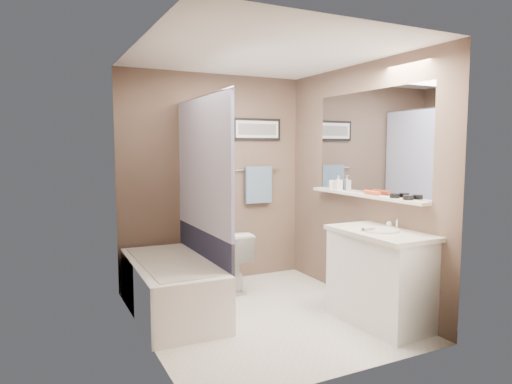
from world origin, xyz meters
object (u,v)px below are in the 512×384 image
bathtub (171,287)px  toilet (228,260)px  candle_bowl_near (408,198)px  candle_bowl_far (395,196)px  soap_bottle (338,183)px  glass_jar (333,185)px  vanity (380,279)px  hair_brush_front (372,193)px

bathtub → toilet: size_ratio=2.26×
candle_bowl_near → candle_bowl_far: bearing=90.0°
candle_bowl_near → soap_bottle: bearing=90.0°
bathtub → glass_jar: (1.79, -0.08, 0.92)m
candle_bowl_far → vanity: bearing=-166.0°
bathtub → candle_bowl_near: 2.32m
bathtub → glass_jar: 2.01m
candle_bowl_near → candle_bowl_far: same height
hair_brush_front → candle_bowl_far: bearing=-90.0°
glass_jar → soap_bottle: 0.10m
candle_bowl_far → soap_bottle: soap_bottle is taller
candle_bowl_far → soap_bottle: size_ratio=0.58×
bathtub → toilet: bearing=31.2°
toilet → candle_bowl_far: size_ratio=7.37×
soap_bottle → hair_brush_front: bearing=-90.0°
hair_brush_front → glass_jar: glass_jar is taller
hair_brush_front → glass_jar: (0.00, 0.64, 0.03)m
vanity → candle_bowl_far: (0.19, 0.05, 0.73)m
candle_bowl_near → hair_brush_front: size_ratio=0.41×
bathtub → soap_bottle: size_ratio=9.74×
candle_bowl_far → soap_bottle: (0.00, 0.84, 0.06)m
bathtub → hair_brush_front: 2.12m
vanity → candle_bowl_far: candle_bowl_far is taller
candle_bowl_near → toilet: bearing=122.2°
toilet → candle_bowl_near: 2.07m
hair_brush_front → soap_bottle: (0.00, 0.54, 0.05)m
bathtub → glass_jar: bearing=-1.0°
candle_bowl_near → glass_jar: (0.00, 1.10, 0.03)m
bathtub → vanity: (1.60, -1.06, 0.15)m
toilet → candle_bowl_far: 1.95m
glass_jar → candle_bowl_far: bearing=-90.0°
candle_bowl_far → hair_brush_front: size_ratio=0.41×
bathtub → candle_bowl_far: 2.24m
candle_bowl_near → soap_bottle: (0.00, 1.00, 0.06)m
soap_bottle → vanity: bearing=-101.8°
hair_brush_front → toilet: bearing=131.5°
toilet → soap_bottle: soap_bottle is taller
hair_brush_front → soap_bottle: soap_bottle is taller
hair_brush_front → glass_jar: bearing=90.0°
candle_bowl_near → candle_bowl_far: size_ratio=1.00×
toilet → vanity: bearing=120.0°
toilet → vanity: (0.83, -1.50, 0.07)m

